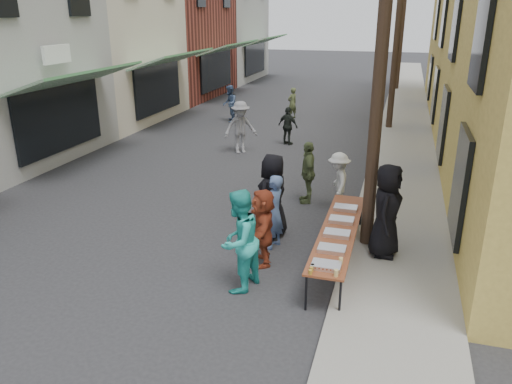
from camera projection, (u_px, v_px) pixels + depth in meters
The scene contains 27 objects.
ground at pixel (121, 285), 9.43m from camera, with size 120.00×120.00×0.00m, color #28282B.
sidewalk at pixel (405, 129), 21.60m from camera, with size 2.20×60.00×0.10m, color gray.
storefront_row at pixel (93, 27), 24.15m from camera, with size 8.00×37.00×9.00m.
utility_pole_near at pixel (383, 32), 9.45m from camera, with size 0.26×0.26×9.00m, color #2D2116.
utility_pole_mid at pixel (398, 21), 20.27m from camera, with size 0.26×0.26×9.00m, color #2D2116.
utility_pole_far at pixel (403, 17), 31.08m from camera, with size 0.26×0.26×9.00m, color #2D2116.
serving_table at pixel (339, 231), 10.02m from camera, with size 0.70×4.00×0.75m.
catering_tray_sausage at pixel (326, 265), 8.50m from camera, with size 0.50×0.33×0.08m, color maroon.
catering_tray_foil_b at pixel (332, 249), 9.09m from camera, with size 0.50×0.33×0.08m, color #B2B2B7.
catering_tray_buns at pixel (337, 234), 9.72m from camera, with size 0.50×0.33×0.08m, color tan.
catering_tray_foil_d at pixel (342, 220), 10.35m from camera, with size 0.50×0.33×0.08m, color #B2B2B7.
catering_tray_buns_end at pixel (346, 208), 10.98m from camera, with size 0.50×0.33×0.08m, color tan.
condiment_jar_a at pixel (310, 272), 8.29m from camera, with size 0.07×0.07×0.08m, color #A57F26.
condiment_jar_b at pixel (311, 269), 8.38m from camera, with size 0.07×0.07×0.08m, color #A57F26.
condiment_jar_c at pixel (312, 266), 8.47m from camera, with size 0.07×0.07×0.08m, color #A57F26.
cup_stack at pixel (336, 273), 8.22m from camera, with size 0.08×0.08×0.12m, color tan.
guest_front_a at pixel (273, 196), 11.20m from camera, with size 0.94×0.61×1.93m, color black.
guest_front_b at pixel (273, 212), 10.67m from camera, with size 0.60×0.40×1.65m, color #475D89.
guest_front_c at pixel (239, 241), 8.99m from camera, with size 0.94×0.73×1.94m, color #2BB4A8.
guest_front_d at pixel (338, 182), 12.71m from camera, with size 0.99×0.57×1.54m, color silver.
guest_front_e at pixel (308, 172), 13.25m from camera, with size 0.98×0.41×1.68m, color #4F5D35.
guest_queue_back at pixel (263, 227), 10.00m from camera, with size 1.49×0.47×1.60m, color #963A20.
server at pixel (387, 211), 10.08m from camera, with size 0.95×0.62×1.95m, color black.
passerby_left at pixel (240, 127), 17.89m from camera, with size 1.21×0.70×1.88m, color slate.
passerby_mid at pixel (288, 126), 19.07m from camera, with size 0.86×0.36×1.46m, color black.
passerby_right at pixel (292, 103), 23.77m from camera, with size 0.53×0.35×1.46m, color #4B5531.
passerby_far at pixel (230, 104), 23.04m from camera, with size 0.82×0.64×1.68m, color #41577E.
Camera 1 is at (4.78, -7.20, 4.88)m, focal length 35.00 mm.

